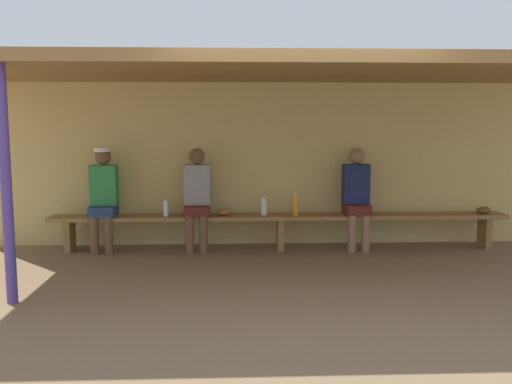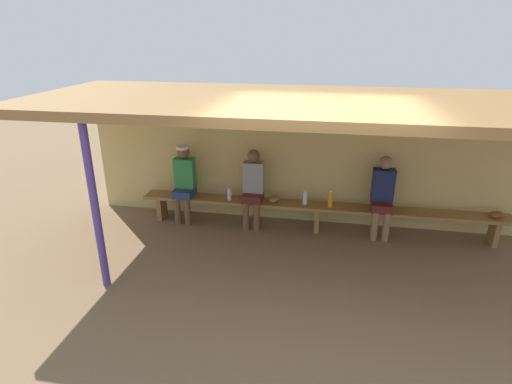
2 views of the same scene
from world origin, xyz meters
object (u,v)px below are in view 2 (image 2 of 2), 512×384
(water_bottle_orange, at_px, (330,199))
(player_shirtless_tan, at_px, (383,194))
(player_middle, at_px, (253,185))
(water_bottle_clear, at_px, (229,194))
(baseball_glove_tan, at_px, (496,215))
(water_bottle_blue, at_px, (305,198))
(player_in_blue, at_px, (184,180))
(baseball_glove_worn, at_px, (274,199))
(support_post, at_px, (95,208))
(bench, at_px, (318,209))

(water_bottle_orange, bearing_deg, player_shirtless_tan, 2.96)
(player_middle, bearing_deg, water_bottle_clear, -174.02)
(water_bottle_orange, height_order, baseball_glove_tan, water_bottle_orange)
(player_middle, xyz_separation_m, water_bottle_blue, (0.87, 0.00, -0.16))
(water_bottle_clear, height_order, water_bottle_orange, water_bottle_orange)
(player_in_blue, distance_m, water_bottle_blue, 2.09)
(water_bottle_blue, bearing_deg, player_in_blue, -179.91)
(player_middle, xyz_separation_m, baseball_glove_tan, (3.82, -0.00, -0.22))
(water_bottle_blue, distance_m, baseball_glove_tan, 2.94)
(water_bottle_clear, height_order, baseball_glove_worn, water_bottle_clear)
(support_post, height_order, baseball_glove_worn, support_post)
(bench, height_order, player_in_blue, player_in_blue)
(player_middle, distance_m, baseball_glove_worn, 0.42)
(support_post, bearing_deg, water_bottle_blue, 40.47)
(player_in_blue, height_order, baseball_glove_tan, player_in_blue)
(player_shirtless_tan, bearing_deg, player_middle, 180.00)
(water_bottle_blue, bearing_deg, baseball_glove_tan, -0.12)
(water_bottle_clear, bearing_deg, water_bottle_blue, 2.06)
(bench, bearing_deg, support_post, -141.99)
(player_in_blue, relative_size, water_bottle_blue, 5.93)
(player_middle, bearing_deg, water_bottle_orange, -1.87)
(water_bottle_clear, bearing_deg, baseball_glove_worn, 4.20)
(bench, distance_m, player_shirtless_tan, 1.06)
(water_bottle_clear, distance_m, baseball_glove_worn, 0.75)
(bench, height_order, baseball_glove_worn, baseball_glove_worn)
(water_bottle_clear, bearing_deg, player_shirtless_tan, 0.97)
(player_in_blue, xyz_separation_m, water_bottle_blue, (2.08, 0.00, -0.18))
(bench, bearing_deg, baseball_glove_worn, 178.76)
(player_in_blue, distance_m, baseball_glove_worn, 1.58)
(water_bottle_blue, bearing_deg, player_shirtless_tan, -0.18)
(player_shirtless_tan, distance_m, water_bottle_orange, 0.82)
(baseball_glove_worn, bearing_deg, bench, 106.73)
(player_shirtless_tan, bearing_deg, baseball_glove_worn, 179.57)
(water_bottle_orange, relative_size, baseball_glove_tan, 1.17)
(support_post, relative_size, baseball_glove_tan, 9.17)
(water_bottle_orange, xyz_separation_m, baseball_glove_tan, (2.53, 0.04, -0.09))
(support_post, height_order, player_in_blue, support_post)
(water_bottle_orange, relative_size, baseball_glove_worn, 1.17)
(bench, xyz_separation_m, water_bottle_blue, (-0.22, 0.01, 0.18))
(baseball_glove_worn, relative_size, baseball_glove_tan, 1.00)
(baseball_glove_tan, bearing_deg, player_shirtless_tan, -39.17)
(support_post, height_order, bench, support_post)
(player_in_blue, bearing_deg, baseball_glove_worn, 0.46)
(support_post, distance_m, baseball_glove_tan, 5.83)
(bench, xyz_separation_m, player_shirtless_tan, (1.01, 0.00, 0.34))
(water_bottle_blue, bearing_deg, water_bottle_orange, -6.32)
(player_in_blue, xyz_separation_m, water_bottle_clear, (0.81, -0.04, -0.19))
(water_bottle_blue, bearing_deg, baseball_glove_worn, 178.99)
(player_in_blue, relative_size, water_bottle_clear, 6.57)
(water_bottle_orange, relative_size, water_bottle_blue, 1.23)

